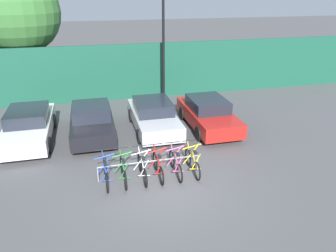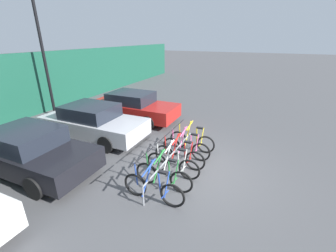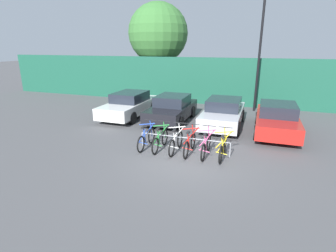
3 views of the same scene
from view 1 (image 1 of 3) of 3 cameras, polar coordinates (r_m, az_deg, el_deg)
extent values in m
plane|color=#4C4C4F|center=(11.17, -0.87, -10.09)|extent=(120.00, 120.00, 0.00)
cube|color=#19513D|center=(19.27, -7.43, 9.29)|extent=(36.00, 0.16, 3.19)
cylinder|color=gray|center=(11.39, -3.28, -6.18)|extent=(3.54, 0.04, 0.04)
cylinder|color=gray|center=(11.39, -12.10, -8.30)|extent=(0.04, 0.04, 0.55)
cylinder|color=gray|center=(11.93, 5.17, -6.31)|extent=(0.04, 0.04, 0.55)
torus|color=black|center=(10.79, -10.61, -9.75)|extent=(0.06, 0.66, 0.66)
torus|color=black|center=(11.69, -10.99, -7.02)|extent=(0.06, 0.66, 0.66)
cylinder|color=#284CB7|center=(11.21, -10.98, -6.52)|extent=(0.60, 0.04, 0.76)
cylinder|color=#284CB7|center=(11.02, -11.09, -5.25)|extent=(0.68, 0.04, 0.16)
cylinder|color=#284CB7|center=(10.95, -10.84, -7.64)|extent=(0.14, 0.04, 0.63)
cylinder|color=#284CB7|center=(10.77, -10.78, -8.06)|extent=(0.32, 0.03, 0.58)
cylinder|color=#284CB7|center=(10.97, -10.68, -9.31)|extent=(0.40, 0.03, 0.08)
cylinder|color=#284CB7|center=(11.49, -11.10, -5.63)|extent=(0.12, 0.04, 0.69)
cylinder|color=black|center=(11.28, -11.23, -4.10)|extent=(0.52, 0.03, 0.03)
cube|color=black|center=(10.70, -10.94, -6.32)|extent=(0.10, 0.22, 0.05)
torus|color=black|center=(10.82, -7.44, -9.42)|extent=(0.06, 0.66, 0.66)
torus|color=black|center=(11.72, -8.07, -6.73)|extent=(0.06, 0.66, 0.66)
cylinder|color=#288438|center=(11.24, -7.95, -6.22)|extent=(0.60, 0.04, 0.76)
cylinder|color=#288438|center=(11.05, -8.01, -4.94)|extent=(0.68, 0.04, 0.16)
cylinder|color=#288438|center=(10.98, -7.73, -7.33)|extent=(0.14, 0.04, 0.63)
cylinder|color=#288438|center=(10.80, -7.61, -7.73)|extent=(0.32, 0.03, 0.58)
cylinder|color=#288438|center=(11.00, -7.56, -8.98)|extent=(0.40, 0.03, 0.08)
cylinder|color=#288438|center=(11.52, -8.15, -5.34)|extent=(0.12, 0.04, 0.69)
cylinder|color=black|center=(11.31, -8.22, -3.81)|extent=(0.52, 0.03, 0.03)
cube|color=black|center=(10.73, -7.77, -6.00)|extent=(0.10, 0.22, 0.05)
torus|color=black|center=(10.89, -3.99, -9.03)|extent=(0.06, 0.66, 0.66)
torus|color=black|center=(11.78, -4.91, -6.39)|extent=(0.06, 0.66, 0.66)
cylinder|color=silver|center=(11.31, -4.66, -5.87)|extent=(0.60, 0.04, 0.76)
cylinder|color=silver|center=(11.12, -4.66, -4.60)|extent=(0.68, 0.04, 0.16)
cylinder|color=silver|center=(11.05, -4.35, -6.96)|extent=(0.14, 0.04, 0.63)
cylinder|color=silver|center=(10.87, -4.17, -7.36)|extent=(0.32, 0.03, 0.58)
cylinder|color=silver|center=(11.07, -4.18, -8.61)|extent=(0.40, 0.03, 0.08)
cylinder|color=silver|center=(11.58, -4.93, -5.00)|extent=(0.12, 0.04, 0.69)
cylinder|color=black|center=(11.38, -4.96, -3.48)|extent=(0.52, 0.03, 0.03)
cube|color=black|center=(10.81, -4.32, -5.64)|extent=(0.10, 0.22, 0.05)
torus|color=black|center=(10.98, -1.15, -8.69)|extent=(0.06, 0.66, 0.66)
torus|color=black|center=(11.87, -2.29, -6.10)|extent=(0.06, 0.66, 0.66)
cylinder|color=red|center=(11.40, -1.94, -5.56)|extent=(0.60, 0.04, 0.76)
cylinder|color=red|center=(11.21, -1.90, -4.30)|extent=(0.68, 0.04, 0.16)
cylinder|color=red|center=(11.14, -1.56, -6.64)|extent=(0.14, 0.04, 0.63)
cylinder|color=red|center=(10.96, -1.34, -7.03)|extent=(0.32, 0.03, 0.58)
cylinder|color=red|center=(11.16, -1.38, -8.27)|extent=(0.40, 0.03, 0.08)
cylinder|color=red|center=(11.67, -2.28, -4.71)|extent=(0.12, 0.04, 0.69)
cylinder|color=black|center=(11.46, -2.26, -3.19)|extent=(0.52, 0.03, 0.03)
cube|color=black|center=(10.89, -1.48, -5.32)|extent=(0.10, 0.22, 0.05)
torus|color=black|center=(11.11, 2.03, -8.27)|extent=(0.06, 0.66, 0.66)
torus|color=black|center=(11.99, 0.66, -5.75)|extent=(0.06, 0.66, 0.66)
cylinder|color=#E55993|center=(11.53, 1.13, -5.20)|extent=(0.60, 0.04, 0.76)
cylinder|color=#E55993|center=(11.34, 1.21, -3.95)|extent=(0.68, 0.04, 0.16)
cylinder|color=#E55993|center=(11.27, 1.57, -6.26)|extent=(0.14, 0.04, 0.63)
cylinder|color=#E55993|center=(11.09, 1.85, -6.63)|extent=(0.32, 0.03, 0.58)
cylinder|color=#E55993|center=(11.29, 1.75, -7.87)|extent=(0.40, 0.03, 0.08)
cylinder|color=#E55993|center=(11.79, 0.72, -4.37)|extent=(0.12, 0.04, 0.69)
cylinder|color=black|center=(11.59, 0.78, -2.86)|extent=(0.52, 0.03, 0.03)
cube|color=black|center=(11.03, 1.72, -4.94)|extent=(0.10, 0.22, 0.05)
torus|color=black|center=(11.28, 5.08, -7.85)|extent=(0.06, 0.66, 0.66)
torus|color=black|center=(12.14, 3.49, -5.40)|extent=(0.06, 0.66, 0.66)
cylinder|color=yellow|center=(11.68, 4.06, -4.85)|extent=(0.60, 0.04, 0.76)
cylinder|color=yellow|center=(11.50, 4.19, -3.60)|extent=(0.68, 0.04, 0.16)
cylinder|color=yellow|center=(11.43, 4.57, -5.87)|extent=(0.14, 0.04, 0.63)
cylinder|color=yellow|center=(11.26, 4.89, -6.24)|extent=(0.32, 0.03, 0.58)
cylinder|color=yellow|center=(11.45, 4.76, -7.47)|extent=(0.40, 0.03, 0.08)
cylinder|color=yellow|center=(11.95, 3.59, -4.04)|extent=(0.12, 0.04, 0.69)
cylinder|color=black|center=(11.75, 3.70, -2.54)|extent=(0.52, 0.03, 0.03)
cube|color=black|center=(11.19, 4.77, -4.57)|extent=(0.10, 0.22, 0.05)
cube|color=silver|center=(15.11, -23.02, -0.40)|extent=(1.80, 4.57, 0.62)
cube|color=#1E232D|center=(15.02, -23.30, 1.76)|extent=(1.58, 2.10, 0.52)
cylinder|color=black|center=(16.57, -25.20, 0.31)|extent=(0.20, 0.64, 0.64)
cylinder|color=black|center=(16.30, -19.35, 0.88)|extent=(0.20, 0.64, 0.64)
cylinder|color=black|center=(14.19, -26.94, -3.70)|extent=(0.20, 0.64, 0.64)
cylinder|color=black|center=(13.87, -20.10, -3.12)|extent=(0.20, 0.64, 0.64)
cube|color=black|center=(14.75, -13.06, 0.36)|extent=(1.80, 4.17, 0.62)
cube|color=#1E232D|center=(14.65, -13.27, 2.57)|extent=(1.58, 1.92, 0.52)
cylinder|color=black|center=(15.99, -16.18, 0.87)|extent=(0.20, 0.64, 0.64)
cylinder|color=black|center=(15.99, -10.07, 1.45)|extent=(0.20, 0.64, 0.64)
cylinder|color=black|center=(13.77, -16.35, -2.80)|extent=(0.20, 0.64, 0.64)
cylinder|color=black|center=(13.77, -9.26, -2.13)|extent=(0.20, 0.64, 0.64)
cube|color=#B7B7BC|center=(14.98, -2.51, 1.31)|extent=(1.80, 4.32, 0.62)
cube|color=#1E232D|center=(14.88, -2.64, 3.50)|extent=(1.58, 1.99, 0.52)
cylinder|color=black|center=(16.10, -6.39, 1.82)|extent=(0.20, 0.64, 0.64)
cylinder|color=black|center=(16.38, -0.45, 2.35)|extent=(0.20, 0.64, 0.64)
cylinder|color=black|center=(13.81, -4.92, -1.83)|extent=(0.20, 0.64, 0.64)
cylinder|color=black|center=(14.14, 1.93, -1.13)|extent=(0.20, 0.64, 0.64)
cube|color=red|center=(15.36, 6.95, 1.72)|extent=(1.80, 4.39, 0.62)
cube|color=#1E232D|center=(15.26, 6.91, 3.86)|extent=(1.58, 2.02, 0.52)
cylinder|color=black|center=(16.31, 2.54, 2.23)|extent=(0.20, 0.64, 0.64)
cylinder|color=black|center=(16.85, 8.13, 2.71)|extent=(0.20, 0.64, 0.64)
cylinder|color=black|center=(14.08, 5.45, -1.34)|extent=(0.20, 0.64, 0.64)
cylinder|color=black|center=(14.70, 11.76, -0.65)|extent=(0.20, 0.64, 0.64)
cylinder|color=black|center=(18.31, -0.81, 14.15)|extent=(0.14, 0.14, 6.56)
cylinder|color=brown|center=(21.19, -23.21, 8.82)|extent=(0.55, 0.55, 3.14)
sphere|color=#387033|center=(20.74, -24.67, 17.58)|extent=(4.55, 4.55, 4.55)
camera|label=2|loc=(8.62, -39.74, 2.92)|focal=24.00mm
camera|label=3|loc=(4.88, 59.98, -15.73)|focal=28.00mm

